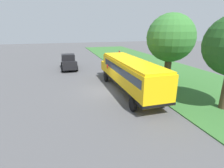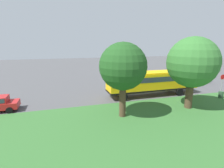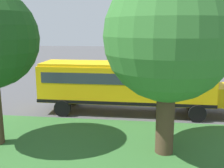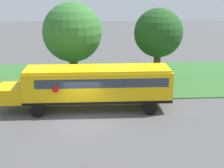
% 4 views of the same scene
% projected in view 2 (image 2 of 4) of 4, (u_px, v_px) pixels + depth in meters
% --- Properties ---
extents(ground_plane, '(120.00, 120.00, 0.00)m').
position_uv_depth(ground_plane, '(146.00, 91.00, 25.57)').
color(ground_plane, '#4C4C4F').
extents(grass_verge, '(12.00, 80.00, 0.08)m').
position_uv_depth(grass_verge, '(196.00, 118.00, 16.25)').
color(grass_verge, '#33662D').
rests_on(grass_verge, ground).
extents(school_bus, '(2.84, 12.42, 3.16)m').
position_uv_depth(school_bus, '(149.00, 81.00, 22.80)').
color(school_bus, yellow).
rests_on(school_bus, ground).
extents(pickup_truck, '(2.28, 5.40, 2.10)m').
position_uv_depth(pickup_truck, '(196.00, 76.00, 31.00)').
color(pickup_truck, black).
rests_on(pickup_truck, ground).
extents(oak_tree_beside_bus, '(5.13, 5.13, 7.48)m').
position_uv_depth(oak_tree_beside_bus, '(192.00, 62.00, 17.49)').
color(oak_tree_beside_bus, '#4C3826').
rests_on(oak_tree_beside_bus, ground).
extents(oak_tree_roadside_mid, '(4.28, 4.28, 6.94)m').
position_uv_depth(oak_tree_roadside_mid, '(123.00, 66.00, 15.45)').
color(oak_tree_roadside_mid, '#4C3826').
rests_on(oak_tree_roadside_mid, ground).
extents(stop_sign, '(0.08, 0.68, 2.74)m').
position_uv_depth(stop_sign, '(222.00, 82.00, 23.40)').
color(stop_sign, gray).
rests_on(stop_sign, ground).
extents(trash_bin, '(0.56, 0.56, 0.90)m').
position_uv_depth(trash_bin, '(221.00, 95.00, 21.93)').
color(trash_bin, '#2D4C33').
rests_on(trash_bin, ground).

